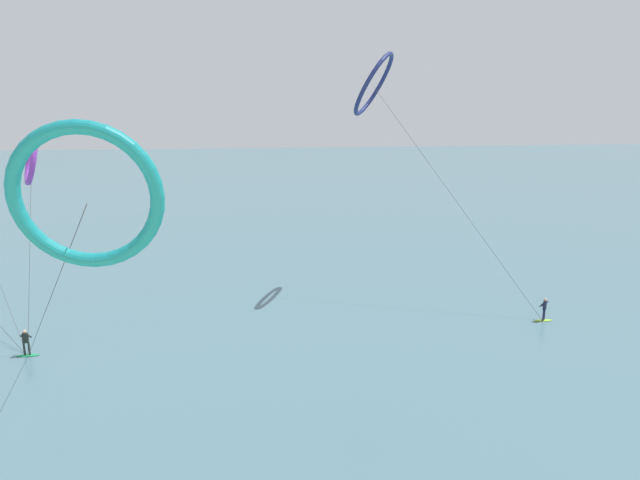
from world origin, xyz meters
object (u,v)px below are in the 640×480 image
object	(u,v)px
surfer_lime	(544,311)
kite_navy	(374,84)
kite_teal	(86,197)
surfer_emerald	(26,344)
kite_violet	(31,160)

from	to	relation	value
surfer_lime	kite_navy	size ratio (longest dim) A/B	0.09
kite_teal	kite_navy	world-z (taller)	kite_navy
kite_teal	kite_navy	size ratio (longest dim) A/B	1.03
surfer_emerald	surfer_lime	xyz separation A→B (m)	(34.51, 0.89, 0.00)
surfer_emerald	kite_navy	distance (m)	30.47
kite_navy	kite_violet	size ratio (longest dim) A/B	1.45
surfer_emerald	kite_teal	bearing A→B (deg)	-66.64
kite_violet	kite_teal	bearing A→B (deg)	-1.50
surfer_emerald	kite_violet	bearing A→B (deg)	93.39
kite_teal	surfer_lime	bearing A→B (deg)	-137.99
surfer_emerald	kite_teal	xyz separation A→B (m)	(9.35, -19.22, 11.93)
surfer_lime	kite_violet	bearing A→B (deg)	123.38
surfer_lime	kite_violet	xyz separation A→B (m)	(-35.19, 5.60, 10.66)
surfer_emerald	kite_navy	world-z (taller)	kite_navy
surfer_emerald	surfer_lime	bearing A→B (deg)	-1.11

